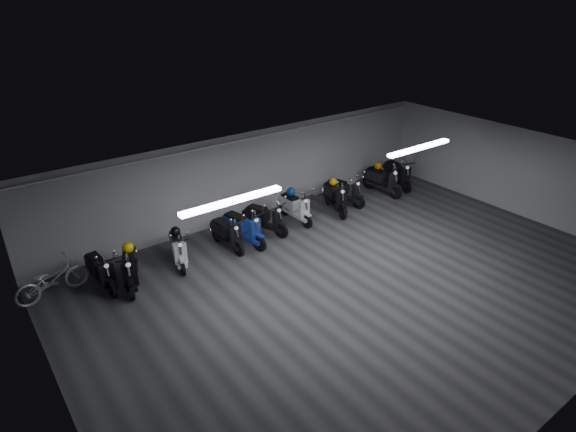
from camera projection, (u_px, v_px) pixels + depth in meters
floor at (360, 284)px, 12.11m from camera, size 14.00×10.00×0.01m
ceiling at (369, 180)px, 10.88m from camera, size 14.00×10.00×0.01m
back_wall at (251, 175)px, 15.10m from camera, size 14.00×0.01×2.80m
left_wall at (55, 357)px, 7.73m from camera, size 0.01×10.00×2.80m
right_wall at (521, 173)px, 15.26m from camera, size 0.01×10.00×2.80m
fluor_strip_left at (232, 201)px, 10.02m from camera, size 2.40×0.18×0.08m
fluor_strip_right at (419, 148)px, 13.24m from camera, size 2.40×0.18×0.08m
conduit at (252, 138)px, 14.51m from camera, size 13.60×0.05×0.05m
scooter_0 at (100, 266)px, 11.69m from camera, size 0.70×1.71×1.24m
scooter_1 at (130, 263)px, 11.75m from camera, size 1.17×1.87×1.32m
scooter_2 at (178, 244)px, 12.68m from camera, size 0.98×1.73×1.23m
scooter_3 at (227, 229)px, 13.44m from camera, size 0.66×1.69×1.23m
scooter_4 at (243, 223)px, 13.64m from camera, size 1.02×1.94×1.38m
scooter_5 at (265, 214)px, 14.28m from camera, size 1.16×1.82×1.29m
scooter_6 at (296, 203)px, 15.00m from camera, size 0.60×1.73×1.29m
scooter_7 at (336, 193)px, 15.64m from camera, size 1.15×1.90×1.34m
scooter_8 at (345, 187)px, 16.16m from camera, size 1.03×1.83×1.30m
scooter_9 at (383, 176)px, 16.99m from camera, size 0.69×1.88×1.38m
bicycle at (51, 276)px, 11.39m from camera, size 1.83×0.88×1.13m
scooter_10 at (398, 169)px, 17.56m from camera, size 1.06×1.94×1.37m
helmet_0 at (128, 247)px, 11.83m from camera, size 0.29×0.29×0.29m
helmet_1 at (333, 182)px, 15.73m from camera, size 0.27×0.27×0.27m
helmet_2 at (378, 166)px, 17.03m from camera, size 0.27×0.27×0.27m
helmet_3 at (291, 192)px, 15.04m from camera, size 0.29×0.29×0.29m
helmet_4 at (175, 231)px, 12.75m from camera, size 0.26×0.26×0.26m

